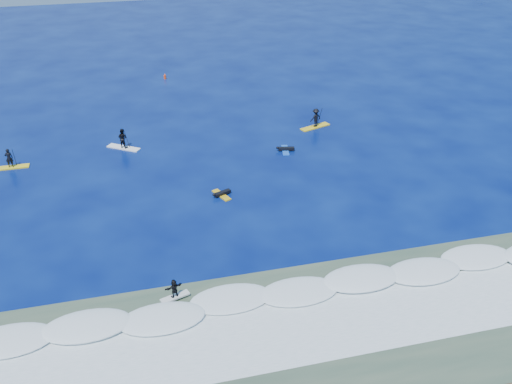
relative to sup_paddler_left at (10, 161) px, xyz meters
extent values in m
plane|color=#040E4D|center=(17.25, -11.29, -0.63)|extent=(160.00, 160.00, 0.00)
cube|color=#374C3B|center=(17.25, -25.29, -0.62)|extent=(90.00, 13.00, 0.01)
cube|color=white|center=(17.25, -21.29, -0.63)|extent=(40.00, 6.00, 0.30)
cube|color=silver|center=(17.25, -24.29, -0.63)|extent=(34.00, 5.00, 0.02)
cube|color=yellow|center=(0.00, 0.00, -0.58)|extent=(2.87, 0.72, 0.10)
imported|color=black|center=(0.00, 0.00, 0.29)|extent=(0.60, 0.40, 1.65)
cylinder|color=black|center=(0.43, 0.00, 0.23)|extent=(0.04, 0.66, 1.92)
cube|color=black|center=(0.43, 0.00, -0.68)|extent=(0.11, 0.03, 0.29)
cube|color=white|center=(9.29, 1.62, -0.58)|extent=(2.96, 2.40, 0.10)
imported|color=black|center=(9.29, 1.62, 0.36)|extent=(1.09, 1.04, 1.77)
cylinder|color=black|center=(9.67, 1.36, 0.29)|extent=(0.45, 0.61, 2.06)
cube|color=black|center=(9.67, 1.36, -0.68)|extent=(0.12, 0.03, 0.31)
cube|color=yellow|center=(27.46, 1.93, -0.58)|extent=(3.21, 1.78, 0.10)
imported|color=black|center=(27.46, 1.93, 0.38)|extent=(1.32, 1.02, 1.80)
cylinder|color=black|center=(27.90, 2.08, 0.31)|extent=(0.28, 0.69, 2.10)
cube|color=black|center=(27.90, 2.08, -0.68)|extent=(0.13, 0.03, 0.31)
cube|color=gold|center=(16.11, -8.89, -0.58)|extent=(1.23, 2.02, 0.09)
cube|color=black|center=(16.19, -8.86, -0.42)|extent=(1.39, 0.84, 0.22)
sphere|color=black|center=(15.48, -9.15, -0.33)|extent=(0.22, 0.22, 0.22)
cube|color=blue|center=(23.13, -2.44, -0.58)|extent=(0.95, 2.12, 0.10)
cube|color=black|center=(23.22, -2.46, -0.41)|extent=(1.46, 0.65, 0.23)
sphere|color=black|center=(22.44, -2.30, -0.32)|extent=(0.23, 0.23, 0.23)
cube|color=silver|center=(11.16, -20.11, -0.43)|extent=(1.79, 1.00, 0.09)
imported|color=black|center=(11.16, -20.11, 0.19)|extent=(1.13, 0.67, 1.16)
cylinder|color=#ED4015|center=(15.02, 20.15, -0.39)|extent=(0.30, 0.30, 0.48)
cone|color=#ED4015|center=(15.02, 20.15, -0.04)|extent=(0.21, 0.21, 0.23)
camera|label=1|loc=(9.41, -46.08, 21.01)|focal=40.00mm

